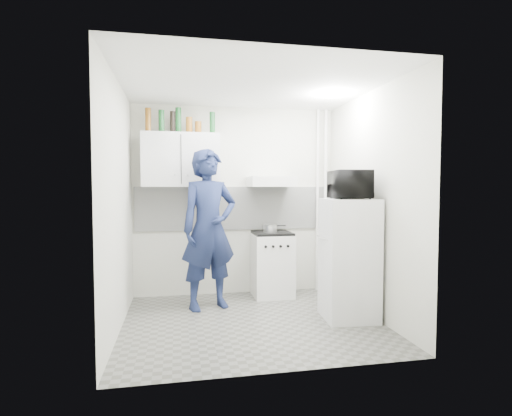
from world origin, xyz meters
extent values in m
plane|color=slate|center=(0.00, 0.00, 0.00)|extent=(2.80, 2.80, 0.00)
plane|color=white|center=(0.00, 0.00, 2.60)|extent=(2.80, 2.80, 0.00)
plane|color=beige|center=(0.00, 1.25, 1.30)|extent=(2.80, 0.00, 2.80)
plane|color=beige|center=(-1.40, 0.00, 1.30)|extent=(0.00, 2.60, 2.60)
plane|color=beige|center=(1.40, 0.00, 1.30)|extent=(0.00, 2.60, 2.60)
imported|color=#172043|center=(-0.42, 0.60, 0.98)|extent=(0.83, 0.68, 1.96)
cube|color=white|center=(0.47, 1.00, 0.42)|extent=(0.53, 0.53, 0.85)
cube|color=white|center=(1.10, -0.10, 0.68)|extent=(0.61, 0.61, 1.36)
cube|color=black|center=(0.47, 1.00, 0.87)|extent=(0.51, 0.51, 0.03)
cylinder|color=silver|center=(0.44, 1.01, 0.93)|extent=(0.19, 0.19, 0.10)
imported|color=black|center=(1.10, -0.10, 1.52)|extent=(0.62, 0.46, 0.32)
cylinder|color=brown|center=(-1.16, 1.07, 2.36)|extent=(0.07, 0.07, 0.31)
cylinder|color=#144C1E|center=(-0.99, 1.07, 2.35)|extent=(0.08, 0.08, 0.29)
cylinder|color=black|center=(-0.85, 1.07, 2.34)|extent=(0.07, 0.07, 0.28)
cylinder|color=#144C1E|center=(-0.78, 1.07, 2.37)|extent=(0.08, 0.08, 0.33)
cylinder|color=brown|center=(-0.64, 1.07, 2.31)|extent=(0.09, 0.09, 0.22)
cylinder|color=brown|center=(-0.52, 1.07, 2.28)|extent=(0.09, 0.09, 0.16)
cylinder|color=#144C1E|center=(-0.33, 1.07, 2.35)|extent=(0.07, 0.07, 0.29)
cube|color=white|center=(-0.75, 1.07, 1.85)|extent=(1.00, 0.35, 0.70)
cube|color=white|center=(0.45, 1.00, 1.57)|extent=(0.60, 0.50, 0.14)
cube|color=white|center=(0.00, 1.24, 1.20)|extent=(2.74, 0.03, 0.60)
cylinder|color=white|center=(1.30, 1.17, 1.30)|extent=(0.05, 0.05, 2.60)
cylinder|color=white|center=(1.18, 1.17, 1.30)|extent=(0.04, 0.04, 2.60)
cylinder|color=white|center=(1.00, 0.20, 2.57)|extent=(0.10, 0.10, 0.02)
camera|label=1|loc=(-0.80, -4.29, 1.50)|focal=28.00mm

